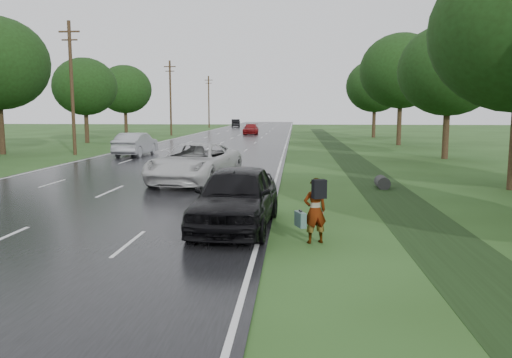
{
  "coord_description": "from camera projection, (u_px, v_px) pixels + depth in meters",
  "views": [
    {
      "loc": [
        7.68,
        -12.0,
        3.39
      ],
      "look_at": [
        6.49,
        3.09,
        1.3
      ],
      "focal_mm": 35.0,
      "sensor_mm": 36.0,
      "label": 1
    }
  ],
  "objects": [
    {
      "name": "road",
      "position": [
        229.0,
        140.0,
        57.35
      ],
      "size": [
        14.0,
        180.0,
        0.04
      ],
      "primitive_type": "cube",
      "color": "black",
      "rests_on": "ground"
    },
    {
      "name": "edge_stripe_east",
      "position": [
        287.0,
        140.0,
        56.81
      ],
      "size": [
        0.12,
        180.0,
        0.01
      ],
      "primitive_type": "cube",
      "color": "silver",
      "rests_on": "road"
    },
    {
      "name": "edge_stripe_west",
      "position": [
        171.0,
        139.0,
        57.87
      ],
      "size": [
        0.12,
        180.0,
        0.01
      ],
      "primitive_type": "cube",
      "color": "silver",
      "rests_on": "road"
    },
    {
      "name": "center_line",
      "position": [
        229.0,
        140.0,
        57.34
      ],
      "size": [
        0.12,
        180.0,
        0.01
      ],
      "primitive_type": "cube",
      "color": "silver",
      "rests_on": "road"
    },
    {
      "name": "drainage_ditch",
      "position": [
        358.0,
        166.0,
        30.48
      ],
      "size": [
        2.2,
        120.0,
        0.56
      ],
      "color": "black",
      "rests_on": "ground"
    },
    {
      "name": "utility_pole_mid",
      "position": [
        72.0,
        86.0,
        37.61
      ],
      "size": [
        1.6,
        0.26,
        10.0
      ],
      "color": "#321E14",
      "rests_on": "ground"
    },
    {
      "name": "utility_pole_far",
      "position": [
        170.0,
        97.0,
        67.23
      ],
      "size": [
        1.6,
        0.26,
        10.0
      ],
      "color": "#321E14",
      "rests_on": "ground"
    },
    {
      "name": "utility_pole_distant",
      "position": [
        209.0,
        101.0,
        96.86
      ],
      "size": [
        1.6,
        0.26,
        10.0
      ],
      "color": "#321E14",
      "rests_on": "ground"
    },
    {
      "name": "tree_east_c",
      "position": [
        449.0,
        70.0,
        34.35
      ],
      "size": [
        7.0,
        7.0,
        9.29
      ],
      "color": "#321E14",
      "rests_on": "ground"
    },
    {
      "name": "tree_east_d",
      "position": [
        401.0,
        71.0,
        48.07
      ],
      "size": [
        8.0,
        8.0,
        10.76
      ],
      "color": "#321E14",
      "rests_on": "ground"
    },
    {
      "name": "tree_east_f",
      "position": [
        375.0,
        86.0,
        62.03
      ],
      "size": [
        7.2,
        7.2,
        9.62
      ],
      "color": "#321E14",
      "rests_on": "ground"
    },
    {
      "name": "tree_west_d",
      "position": [
        85.0,
        87.0,
        51.74
      ],
      "size": [
        6.6,
        6.6,
        8.8
      ],
      "color": "#321E14",
      "rests_on": "ground"
    },
    {
      "name": "tree_west_f",
      "position": [
        125.0,
        89.0,
        65.57
      ],
      "size": [
        7.0,
        7.0,
        9.29
      ],
      "color": "#321E14",
      "rests_on": "ground"
    },
    {
      "name": "pedestrian",
      "position": [
        314.0,
        210.0,
        12.71
      ],
      "size": [
        0.89,
        0.68,
        1.69
      ],
      "rotation": [
        0.0,
        0.0,
        3.5
      ],
      "color": "#A5998C",
      "rests_on": "ground"
    },
    {
      "name": "white_pickup",
      "position": [
        195.0,
        163.0,
        23.35
      ],
      "size": [
        4.04,
        6.98,
        1.83
      ],
      "primitive_type": "imported",
      "rotation": [
        0.0,
        0.0,
        -0.16
      ],
      "color": "#BEBEBE",
      "rests_on": "road"
    },
    {
      "name": "dark_sedan",
      "position": [
        236.0,
        197.0,
        14.29
      ],
      "size": [
        2.4,
        5.37,
        1.79
      ],
      "primitive_type": "imported",
      "rotation": [
        0.0,
        0.0,
        -0.06
      ],
      "color": "black",
      "rests_on": "road"
    },
    {
      "name": "silver_sedan",
      "position": [
        136.0,
        144.0,
        37.21
      ],
      "size": [
        2.01,
        5.25,
        1.71
      ],
      "primitive_type": "imported",
      "rotation": [
        0.0,
        0.0,
        3.1
      ],
      "color": "#97989F",
      "rests_on": "road"
    },
    {
      "name": "far_car_red",
      "position": [
        251.0,
        129.0,
        70.57
      ],
      "size": [
        2.16,
        5.09,
        1.47
      ],
      "primitive_type": "imported",
      "rotation": [
        0.0,
        0.0,
        0.02
      ],
      "color": "maroon",
      "rests_on": "road"
    },
    {
      "name": "far_car_dark",
      "position": [
        236.0,
        123.0,
        102.2
      ],
      "size": [
        2.33,
        4.9,
        1.55
      ],
      "primitive_type": "imported",
      "rotation": [
        0.0,
        0.0,
        3.29
      ],
      "color": "black",
      "rests_on": "road"
    }
  ]
}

